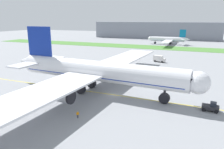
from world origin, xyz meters
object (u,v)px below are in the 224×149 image
(ground_crew_marshaller_front, at_px, (78,114))
(pushback_tug, at_px, (211,107))
(airliner_foreground, at_px, (95,71))
(parked_airliner_far_left, at_px, (168,39))
(service_truck_baggage_loader, at_px, (159,59))
(ground_crew_wingwalker_port, at_px, (6,117))

(ground_crew_marshaller_front, bearing_deg, pushback_tug, 29.71)
(airliner_foreground, distance_m, parked_airliner_far_left, 136.04)
(pushback_tug, height_order, parked_airliner_far_left, parked_airliner_far_left)
(pushback_tug, relative_size, parked_airliner_far_left, 0.10)
(ground_crew_marshaller_front, xyz_separation_m, service_truck_baggage_loader, (4.34, 72.02, 0.70))
(airliner_foreground, bearing_deg, ground_crew_wingwalker_port, -110.56)
(ground_crew_wingwalker_port, bearing_deg, airliner_foreground, 69.44)
(parked_airliner_far_left, bearing_deg, ground_crew_wingwalker_port, -93.71)
(pushback_tug, bearing_deg, parked_airliner_far_left, 102.51)
(ground_crew_wingwalker_port, bearing_deg, pushback_tug, 29.04)
(airliner_foreground, distance_m, service_truck_baggage_loader, 55.49)
(airliner_foreground, xyz_separation_m, service_truck_baggage_loader, (8.71, 54.59, -4.78))
(pushback_tug, distance_m, ground_crew_marshaller_front, 31.57)
(airliner_foreground, relative_size, parked_airliner_far_left, 1.81)
(airliner_foreground, bearing_deg, ground_crew_marshaller_front, -75.91)
(airliner_foreground, distance_m, ground_crew_marshaller_front, 18.78)
(pushback_tug, bearing_deg, ground_crew_marshaller_front, -150.29)
(ground_crew_marshaller_front, bearing_deg, service_truck_baggage_loader, 86.55)
(airliner_foreground, xyz_separation_m, ground_crew_marshaller_front, (4.37, -17.43, -5.48))
(parked_airliner_far_left, bearing_deg, pushback_tug, -77.49)
(ground_crew_wingwalker_port, xyz_separation_m, parked_airliner_far_left, (10.42, 160.56, 3.37))
(service_truck_baggage_loader, bearing_deg, parked_airliner_far_left, 95.26)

